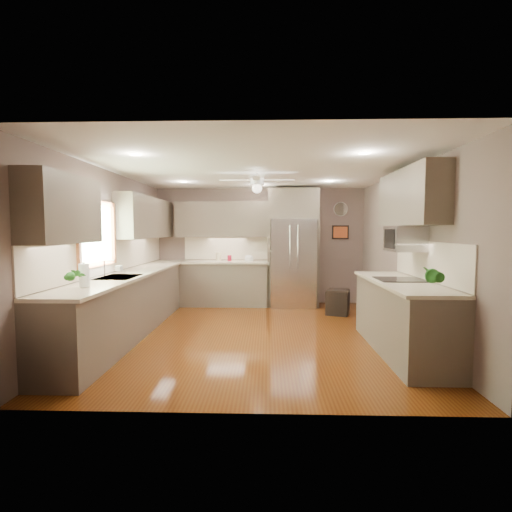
# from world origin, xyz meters

# --- Properties ---
(floor) EXTENTS (5.00, 5.00, 0.00)m
(floor) POSITION_xyz_m (0.00, 0.00, 0.00)
(floor) COLOR #4E210A
(floor) RESTS_ON ground
(ceiling) EXTENTS (5.00, 5.00, 0.00)m
(ceiling) POSITION_xyz_m (0.00, 0.00, 2.50)
(ceiling) COLOR white
(ceiling) RESTS_ON ground
(wall_back) EXTENTS (4.50, 0.00, 4.50)m
(wall_back) POSITION_xyz_m (0.00, 2.50, 1.25)
(wall_back) COLOR #6C5952
(wall_back) RESTS_ON ground
(wall_front) EXTENTS (4.50, 0.00, 4.50)m
(wall_front) POSITION_xyz_m (0.00, -2.50, 1.25)
(wall_front) COLOR #6C5952
(wall_front) RESTS_ON ground
(wall_left) EXTENTS (0.00, 5.00, 5.00)m
(wall_left) POSITION_xyz_m (-2.25, 0.00, 1.25)
(wall_left) COLOR #6C5952
(wall_left) RESTS_ON ground
(wall_right) EXTENTS (0.00, 5.00, 5.00)m
(wall_right) POSITION_xyz_m (2.25, 0.00, 1.25)
(wall_right) COLOR #6C5952
(wall_right) RESTS_ON ground
(canister_c) EXTENTS (0.12, 0.12, 0.19)m
(canister_c) POSITION_xyz_m (-0.88, 2.25, 1.03)
(canister_c) COLOR beige
(canister_c) RESTS_ON back_run
(canister_d) EXTENTS (0.10, 0.10, 0.13)m
(canister_d) POSITION_xyz_m (-0.64, 2.21, 1.00)
(canister_d) COLOR maroon
(canister_d) RESTS_ON back_run
(soap_bottle) EXTENTS (0.08, 0.08, 0.17)m
(soap_bottle) POSITION_xyz_m (-2.06, -0.14, 1.03)
(soap_bottle) COLOR white
(soap_bottle) RESTS_ON left_run
(potted_plant_left) EXTENTS (0.17, 0.12, 0.32)m
(potted_plant_left) POSITION_xyz_m (-1.95, -1.66, 1.10)
(potted_plant_left) COLOR #21621C
(potted_plant_left) RESTS_ON left_run
(potted_plant_right) EXTENTS (0.21, 0.18, 0.36)m
(potted_plant_right) POSITION_xyz_m (1.90, -1.68, 1.12)
(potted_plant_right) COLOR #21621C
(potted_plant_right) RESTS_ON right_run
(bowl) EXTENTS (0.27, 0.27, 0.05)m
(bowl) POSITION_xyz_m (-0.22, 2.20, 0.97)
(bowl) COLOR beige
(bowl) RESTS_ON back_run
(left_run) EXTENTS (0.65, 4.70, 1.45)m
(left_run) POSITION_xyz_m (-1.95, 0.15, 0.48)
(left_run) COLOR brown
(left_run) RESTS_ON ground
(back_run) EXTENTS (1.85, 0.65, 1.45)m
(back_run) POSITION_xyz_m (-0.72, 2.20, 0.48)
(back_run) COLOR brown
(back_run) RESTS_ON ground
(uppers) EXTENTS (4.50, 4.70, 0.95)m
(uppers) POSITION_xyz_m (-0.74, 0.71, 1.87)
(uppers) COLOR brown
(uppers) RESTS_ON wall_left
(window) EXTENTS (0.05, 1.12, 0.92)m
(window) POSITION_xyz_m (-2.22, -0.50, 1.55)
(window) COLOR #BFF2B2
(window) RESTS_ON wall_left
(sink) EXTENTS (0.50, 0.70, 0.32)m
(sink) POSITION_xyz_m (-1.93, -0.50, 0.91)
(sink) COLOR silver
(sink) RESTS_ON left_run
(refrigerator) EXTENTS (1.06, 0.75, 2.45)m
(refrigerator) POSITION_xyz_m (0.70, 2.16, 1.19)
(refrigerator) COLOR silver
(refrigerator) RESTS_ON ground
(right_run) EXTENTS (0.70, 2.20, 1.45)m
(right_run) POSITION_xyz_m (1.93, -0.80, 0.48)
(right_run) COLOR brown
(right_run) RESTS_ON ground
(microwave) EXTENTS (0.43, 0.55, 0.34)m
(microwave) POSITION_xyz_m (2.03, -0.55, 1.48)
(microwave) COLOR silver
(microwave) RESTS_ON wall_right
(ceiling_fan) EXTENTS (1.18, 1.18, 0.32)m
(ceiling_fan) POSITION_xyz_m (-0.00, 0.30, 2.33)
(ceiling_fan) COLOR white
(ceiling_fan) RESTS_ON ceiling
(recessed_lights) EXTENTS (2.84, 3.14, 0.01)m
(recessed_lights) POSITION_xyz_m (-0.04, 0.40, 2.49)
(recessed_lights) COLOR white
(recessed_lights) RESTS_ON ceiling
(wall_clock) EXTENTS (0.30, 0.03, 0.30)m
(wall_clock) POSITION_xyz_m (1.75, 2.48, 2.05)
(wall_clock) COLOR white
(wall_clock) RESTS_ON wall_back
(framed_print) EXTENTS (0.36, 0.03, 0.30)m
(framed_print) POSITION_xyz_m (1.75, 2.48, 1.55)
(framed_print) COLOR black
(framed_print) RESTS_ON wall_back
(stool) EXTENTS (0.51, 0.51, 0.48)m
(stool) POSITION_xyz_m (1.50, 1.37, 0.24)
(stool) COLOR black
(stool) RESTS_ON ground
(paper_towel) EXTENTS (0.11, 0.11, 0.29)m
(paper_towel) POSITION_xyz_m (-1.93, -1.47, 1.08)
(paper_towel) COLOR white
(paper_towel) RESTS_ON left_run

